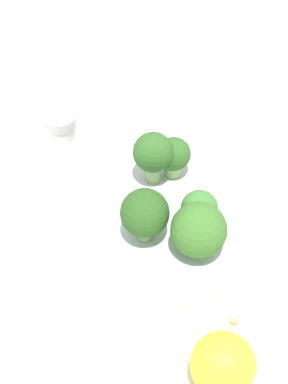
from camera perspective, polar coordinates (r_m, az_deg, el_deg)
name	(u,v)px	position (r m, az deg, el deg)	size (l,w,h in m)	color
ground_plane	(144,239)	(0.65, 0.00, -4.22)	(3.00, 3.00, 0.00)	silver
bowl	(144,226)	(0.64, 0.00, -3.05)	(0.22, 0.22, 0.04)	silver
broccoli_floret_0	(153,154)	(0.63, 0.81, 3.41)	(0.04, 0.04, 0.06)	#84AD66
broccoli_floret_1	(199,210)	(0.59, 4.93, -1.61)	(0.03, 0.03, 0.05)	#7A9E5B
broccoli_floret_2	(174,156)	(0.64, 2.65, 3.25)	(0.03, 0.03, 0.04)	#8EB770
broccoli_floret_3	(196,233)	(0.57, 4.66, -3.63)	(0.05, 0.05, 0.05)	#84AD66
broccoli_floret_4	(145,214)	(0.58, 0.07, -1.95)	(0.05, 0.05, 0.06)	#84AD66
pepper_shaker	(62,136)	(0.72, -7.33, 4.97)	(0.04, 0.04, 0.06)	silver
lemon_wedge	(223,364)	(0.55, 7.04, -14.97)	(0.06, 0.06, 0.06)	yellow
almond_crumb_0	(234,321)	(0.60, 8.01, -11.26)	(0.01, 0.01, 0.01)	#AD7F4C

